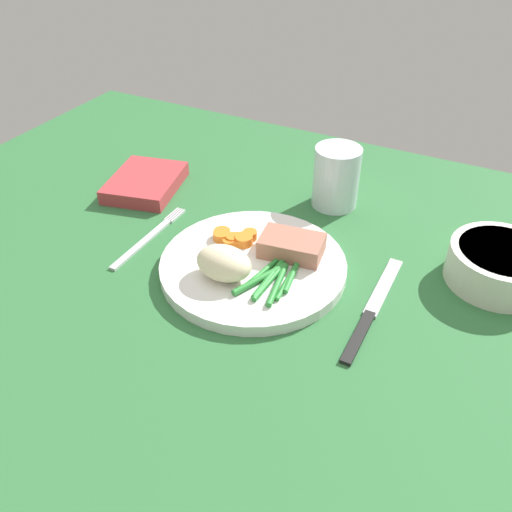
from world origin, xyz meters
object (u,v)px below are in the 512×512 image
at_px(fork, 149,237).
at_px(salad_bowl, 500,264).
at_px(dinner_plate, 256,267).
at_px(napkin, 145,183).
at_px(meat_portion, 292,246).
at_px(knife, 372,309).
at_px(water_glass, 336,181).

height_order(fork, salad_bowl, salad_bowl).
bearing_deg(dinner_plate, fork, -179.14).
xyz_separation_m(dinner_plate, napkin, (-0.26, 0.11, 0.00)).
distance_m(meat_portion, knife, 0.14).
relative_size(dinner_plate, fork, 1.48).
bearing_deg(fork, dinner_plate, -3.01).
bearing_deg(meat_portion, salad_bowl, 19.18).
bearing_deg(fork, water_glass, 42.40).
height_order(knife, water_glass, water_glass).
bearing_deg(fork, salad_bowl, 11.88).
xyz_separation_m(dinner_plate, meat_portion, (0.03, 0.04, 0.02)).
xyz_separation_m(dinner_plate, water_glass, (0.03, 0.21, 0.03)).
bearing_deg(napkin, water_glass, 18.44).
bearing_deg(water_glass, dinner_plate, -98.32).
distance_m(meat_portion, napkin, 0.30).
xyz_separation_m(water_glass, salad_bowl, (0.25, -0.08, -0.01)).
bearing_deg(dinner_plate, water_glass, 81.68).
bearing_deg(napkin, knife, -15.19).
xyz_separation_m(meat_portion, water_glass, (-0.00, 0.17, 0.01)).
bearing_deg(knife, fork, -178.13).
relative_size(meat_portion, fork, 0.49).
distance_m(meat_portion, water_glass, 0.17).
bearing_deg(napkin, meat_portion, -13.89).
height_order(water_glass, salad_bowl, water_glass).
height_order(meat_portion, fork, meat_portion).
distance_m(water_glass, salad_bowl, 0.27).
bearing_deg(napkin, salad_bowl, 1.53).
bearing_deg(fork, meat_portion, 7.53).
distance_m(dinner_plate, meat_portion, 0.05).
distance_m(dinner_plate, napkin, 0.28).
xyz_separation_m(meat_portion, knife, (0.13, -0.04, -0.03)).
height_order(knife, napkin, napkin).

